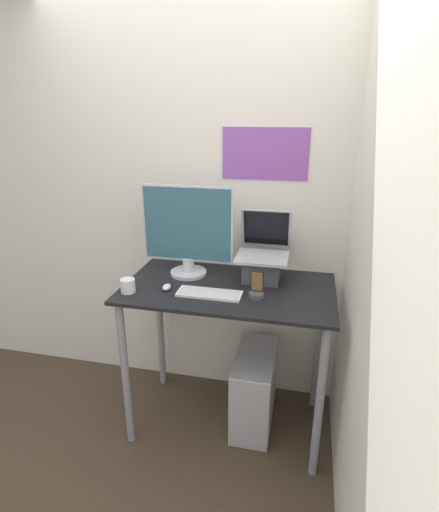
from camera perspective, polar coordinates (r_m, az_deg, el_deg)
ground_plane at (r=2.56m, az=-0.58°, el=-27.36°), size 12.00×12.00×0.00m
wall_back at (r=2.53m, az=3.24°, el=6.75°), size 6.00×0.06×2.60m
wall_side_right at (r=1.80m, az=20.69°, el=-0.19°), size 0.05×6.00×2.60m
desk at (r=2.33m, az=1.25°, el=-8.03°), size 1.18×0.66×0.95m
laptop at (r=2.33m, az=6.13°, el=-0.86°), size 0.30×0.33×0.39m
monitor at (r=2.34m, az=-4.58°, el=3.16°), size 0.54×0.22×0.54m
keyboard at (r=2.15m, az=-1.47°, el=-5.38°), size 0.35×0.13×0.02m
mouse at (r=2.23m, az=-7.55°, el=-4.44°), size 0.04×0.07×0.03m
cell_phone at (r=2.13m, az=5.33°, el=-4.99°), size 0.08×0.08×0.15m
computer_tower at (r=2.64m, az=5.00°, el=-18.34°), size 0.23×0.50×0.49m
mug at (r=2.23m, az=-12.97°, el=-4.15°), size 0.08×0.08×0.08m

